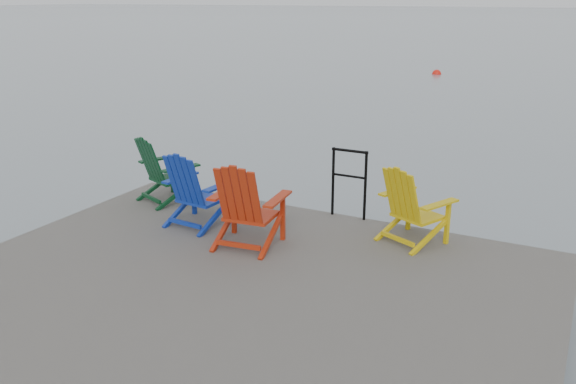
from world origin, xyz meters
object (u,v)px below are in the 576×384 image
at_px(chair_green, 163,169).
at_px(chair_yellow, 412,204).
at_px(chair_red, 246,204).
at_px(chair_blue, 195,189).
at_px(handrail, 349,177).
at_px(buoy_b, 437,74).

bearing_deg(chair_green, chair_yellow, 24.02).
bearing_deg(chair_green, chair_red, -2.70).
bearing_deg(chair_red, chair_blue, 155.99).
distance_m(handrail, chair_red, 1.58).
bearing_deg(buoy_b, chair_red, -81.60).
xyz_separation_m(handrail, chair_green, (-2.51, -0.58, -0.08)).
distance_m(chair_blue, buoy_b, 21.00).
xyz_separation_m(handrail, buoy_b, (-3.79, 19.71, -1.04)).
distance_m(chair_yellow, buoy_b, 20.74).
height_order(chair_red, buoy_b, chair_red).
bearing_deg(chair_yellow, handrail, 179.02).
bearing_deg(handrail, buoy_b, 100.88).
height_order(handrail, chair_green, chair_green).
xyz_separation_m(chair_yellow, buoy_b, (-4.74, 20.17, -0.96)).
relative_size(chair_green, buoy_b, 2.34).
bearing_deg(chair_yellow, chair_red, -124.18).
height_order(handrail, chair_red, chair_red).
bearing_deg(chair_green, buoy_b, 115.62).
height_order(chair_blue, chair_red, chair_red).
bearing_deg(chair_red, buoy_b, 91.76).
bearing_deg(chair_blue, buoy_b, 101.30).
bearing_deg(chair_yellow, buoy_b, 128.05).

